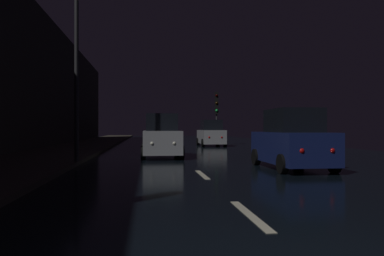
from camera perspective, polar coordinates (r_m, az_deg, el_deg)
The scene contains 9 objects.
ground at distance 27.60m, azimuth -3.36°, elevation -3.02°, with size 25.40×84.00×0.02m, color black.
sidewalk_left at distance 27.97m, azimuth -16.79°, elevation -2.81°, with size 4.40×84.00×0.15m, color #38332B.
building_facade_left at distance 25.35m, azimuth -24.02°, elevation 7.51°, with size 0.80×63.00×9.52m, color #2D2B28.
lane_centerline at distance 18.88m, azimuth -1.72°, elevation -4.37°, with size 0.16×24.95×0.01m.
traffic_light_far_right at distance 31.98m, azimuth 3.76°, elevation 3.23°, with size 0.35×0.48×4.52m.
streetlamp_overhead at distance 15.44m, azimuth -15.46°, elevation 12.28°, with size 1.70×0.44×7.12m.
car_approaching_headlights at distance 18.57m, azimuth -4.69°, elevation -1.44°, with size 1.96×4.24×2.14m.
car_parked_right_far at distance 29.97m, azimuth 2.91°, elevation -0.94°, with size 1.91×4.14×2.09m.
car_parked_right_near at distance 13.70m, azimuth 14.94°, elevation -1.99°, with size 1.94×4.19×2.11m.
Camera 1 is at (-1.68, -3.02, 1.44)m, focal length 35.02 mm.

